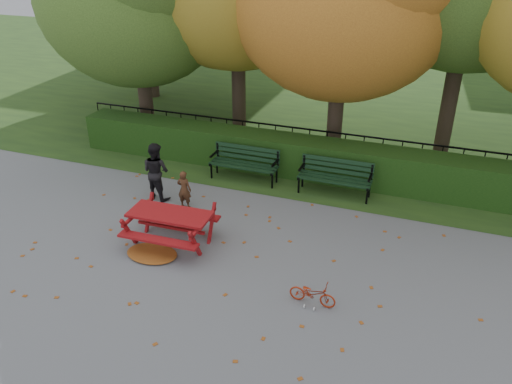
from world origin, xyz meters
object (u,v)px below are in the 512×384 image
(bench_right, at_px, (335,175))
(child, at_px, (184,189))
(picnic_table, at_px, (170,220))
(bicycle, at_px, (313,293))
(adult, at_px, (156,171))
(bench_left, at_px, (245,161))

(bench_right, distance_m, child, 3.72)
(bench_right, xyz_separation_m, picnic_table, (-2.71, -3.42, 0.05))
(child, bearing_deg, bicycle, 146.18)
(bench_right, relative_size, picnic_table, 1.02)
(adult, bearing_deg, picnic_table, 140.19)
(bench_left, xyz_separation_m, bench_right, (2.40, 0.00, 0.00))
(picnic_table, bearing_deg, child, 104.80)
(child, bearing_deg, bench_left, -113.35)
(bench_left, height_order, child, child)
(child, distance_m, bicycle, 4.40)
(picnic_table, distance_m, bicycle, 3.39)
(bench_right, distance_m, bicycle, 4.32)
(child, bearing_deg, bench_right, -150.22)
(adult, bearing_deg, bicycle, 163.22)
(bench_left, distance_m, child, 2.08)
(bench_right, height_order, child, child)
(adult, bearing_deg, bench_left, -120.81)
(child, xyz_separation_m, bicycle, (3.72, -2.34, -0.25))
(bicycle, bearing_deg, child, 60.13)
(bench_right, xyz_separation_m, child, (-3.17, -1.93, -0.05))
(bench_left, bearing_deg, child, -111.75)
(bench_left, xyz_separation_m, picnic_table, (-0.31, -3.42, 0.05))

